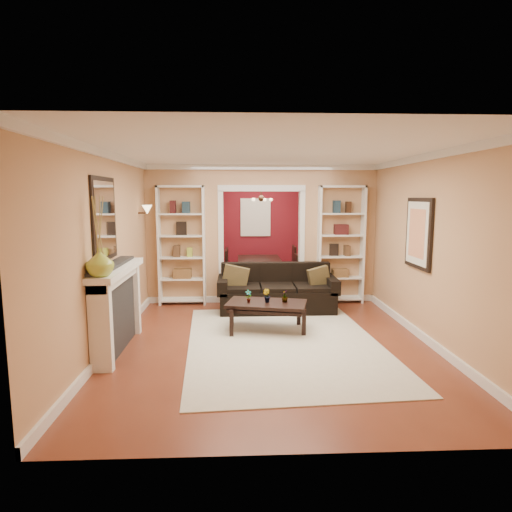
{
  "coord_description": "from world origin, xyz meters",
  "views": [
    {
      "loc": [
        -0.48,
        -7.22,
        2.1
      ],
      "look_at": [
        -0.2,
        -0.8,
        1.2
      ],
      "focal_mm": 30.0,
      "sensor_mm": 36.0,
      "label": 1
    }
  ],
  "objects_px": {
    "fireplace": "(119,309)",
    "bookshelf_left": "(182,246)",
    "coffee_table": "(267,317)",
    "sofa": "(277,288)",
    "bookshelf_right": "(341,245)",
    "dining_table": "(261,273)"
  },
  "relations": [
    {
      "from": "fireplace",
      "to": "bookshelf_left",
      "type": "bearing_deg",
      "value": 77.95
    },
    {
      "from": "coffee_table",
      "to": "bookshelf_left",
      "type": "bearing_deg",
      "value": 143.63
    },
    {
      "from": "coffee_table",
      "to": "fireplace",
      "type": "bearing_deg",
      "value": -146.9
    },
    {
      "from": "bookshelf_left",
      "to": "fireplace",
      "type": "distance_m",
      "value": 2.65
    },
    {
      "from": "sofa",
      "to": "bookshelf_left",
      "type": "distance_m",
      "value": 2.02
    },
    {
      "from": "coffee_table",
      "to": "fireplace",
      "type": "relative_size",
      "value": 0.71
    },
    {
      "from": "bookshelf_left",
      "to": "coffee_table",
      "type": "bearing_deg",
      "value": -49.38
    },
    {
      "from": "bookshelf_left",
      "to": "bookshelf_right",
      "type": "relative_size",
      "value": 1.0
    },
    {
      "from": "fireplace",
      "to": "dining_table",
      "type": "distance_m",
      "value": 4.6
    },
    {
      "from": "dining_table",
      "to": "fireplace",
      "type": "bearing_deg",
      "value": 151.92
    },
    {
      "from": "coffee_table",
      "to": "dining_table",
      "type": "bearing_deg",
      "value": 101.29
    },
    {
      "from": "coffee_table",
      "to": "bookshelf_right",
      "type": "distance_m",
      "value": 2.55
    },
    {
      "from": "bookshelf_right",
      "to": "dining_table",
      "type": "distance_m",
      "value": 2.28
    },
    {
      "from": "sofa",
      "to": "fireplace",
      "type": "distance_m",
      "value": 3.05
    },
    {
      "from": "sofa",
      "to": "coffee_table",
      "type": "relative_size",
      "value": 1.79
    },
    {
      "from": "coffee_table",
      "to": "dining_table",
      "type": "distance_m",
      "value": 3.3
    },
    {
      "from": "sofa",
      "to": "coffee_table",
      "type": "distance_m",
      "value": 1.24
    },
    {
      "from": "coffee_table",
      "to": "bookshelf_left",
      "type": "distance_m",
      "value": 2.51
    },
    {
      "from": "bookshelf_right",
      "to": "dining_table",
      "type": "bearing_deg",
      "value": 134.14
    },
    {
      "from": "sofa",
      "to": "dining_table",
      "type": "relative_size",
      "value": 1.2
    },
    {
      "from": "coffee_table",
      "to": "fireplace",
      "type": "distance_m",
      "value": 2.22
    },
    {
      "from": "fireplace",
      "to": "bookshelf_right",
      "type": "bearing_deg",
      "value": 34.8
    }
  ]
}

